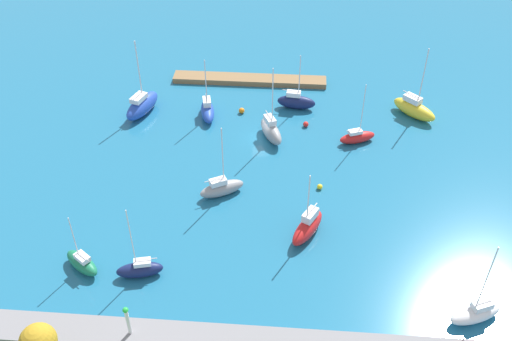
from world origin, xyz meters
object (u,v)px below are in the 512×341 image
sailboat_red_lone_north (357,137)px  mooring_buoy_red (306,124)px  sailboat_navy_outer_mooring (140,269)px  sailboat_blue_west_end (142,105)px  sailboat_white_by_breakwater (476,313)px  sailboat_gray_inner_mooring (271,130)px  sailboat_navy_east_end (296,101)px  sailboat_yellow_lone_south (414,108)px  mooring_buoy_orange (242,111)px  mooring_buoy_yellow (320,187)px  sailboat_green_near_pier (82,263)px  pier_dock (250,80)px  harbor_beacon (127,319)px  sailboat_gray_along_channel (222,188)px  sailboat_red_mid_basin (308,227)px

sailboat_red_lone_north → mooring_buoy_red: size_ratio=11.33×
sailboat_navy_outer_mooring → sailboat_blue_west_end: size_ratio=0.82×
sailboat_white_by_breakwater → sailboat_gray_inner_mooring: sailboat_gray_inner_mooring is taller
sailboat_white_by_breakwater → sailboat_navy_east_end: size_ratio=1.17×
sailboat_red_lone_north → sailboat_yellow_lone_south: size_ratio=0.82×
sailboat_gray_inner_mooring → mooring_buoy_orange: bearing=-168.0°
mooring_buoy_yellow → sailboat_green_near_pier: bearing=30.8°
pier_dock → sailboat_yellow_lone_south: bearing=162.1°
sailboat_navy_outer_mooring → pier_dock: bearing=-113.8°
sailboat_yellow_lone_south → sailboat_gray_inner_mooring: bearing=-116.4°
sailboat_yellow_lone_south → mooring_buoy_yellow: bearing=-84.2°
sailboat_green_near_pier → sailboat_navy_east_end: size_ratio=0.83×
sailboat_navy_east_end → sailboat_green_near_pier: bearing=-116.9°
mooring_buoy_yellow → mooring_buoy_red: (1.91, -14.11, 0.06)m
mooring_buoy_orange → sailboat_navy_outer_mooring: bearing=76.6°
sailboat_red_lone_north → sailboat_white_by_breakwater: size_ratio=0.89×
harbor_beacon → sailboat_blue_west_end: 40.94m
sailboat_red_lone_north → sailboat_green_near_pier: size_ratio=1.24×
sailboat_gray_along_channel → sailboat_green_near_pier: sailboat_gray_along_channel is taller
sailboat_blue_west_end → mooring_buoy_orange: sailboat_blue_west_end is taller
sailboat_white_by_breakwater → mooring_buoy_yellow: 24.50m
sailboat_yellow_lone_south → sailboat_red_mid_basin: sailboat_yellow_lone_south is taller
sailboat_green_near_pier → sailboat_gray_inner_mooring: (-19.21, -26.24, 0.42)m
sailboat_navy_east_end → mooring_buoy_red: size_ratio=10.98×
harbor_beacon → sailboat_navy_outer_mooring: 8.65m
sailboat_gray_inner_mooring → mooring_buoy_yellow: size_ratio=16.18×
sailboat_navy_outer_mooring → sailboat_blue_west_end: sailboat_blue_west_end is taller
mooring_buoy_orange → mooring_buoy_yellow: mooring_buoy_orange is taller
sailboat_green_near_pier → sailboat_yellow_lone_south: 52.72m
sailboat_gray_along_channel → sailboat_red_lone_north: 21.90m
mooring_buoy_yellow → pier_dock: bearing=-66.9°
sailboat_green_near_pier → sailboat_yellow_lone_south: (-40.44, -33.81, 0.34)m
sailboat_red_mid_basin → sailboat_blue_west_end: bearing=-105.6°
sailboat_blue_west_end → sailboat_navy_outer_mooring: bearing=-148.0°
sailboat_navy_east_end → mooring_buoy_yellow: bearing=-73.4°
sailboat_red_mid_basin → harbor_beacon: bearing=-18.7°
sailboat_gray_inner_mooring → mooring_buoy_red: bearing=99.2°
harbor_beacon → sailboat_yellow_lone_south: sailboat_yellow_lone_south is taller
sailboat_white_by_breakwater → sailboat_green_near_pier: bearing=-27.6°
pier_dock → sailboat_green_near_pier: sailboat_green_near_pier is taller
sailboat_white_by_breakwater → mooring_buoy_yellow: size_ratio=14.82×
sailboat_red_mid_basin → sailboat_navy_outer_mooring: bearing=-39.0°
mooring_buoy_orange → mooring_buoy_red: bearing=163.4°
sailboat_red_lone_north → sailboat_blue_west_end: bearing=149.9°
sailboat_red_lone_north → sailboat_white_by_breakwater: sailboat_white_by_breakwater is taller
mooring_buoy_orange → sailboat_blue_west_end: bearing=4.6°
sailboat_green_near_pier → sailboat_gray_inner_mooring: 32.53m
sailboat_yellow_lone_south → sailboat_red_mid_basin: 31.05m
sailboat_yellow_lone_south → sailboat_red_lone_north: bearing=-96.0°
sailboat_red_lone_north → mooring_buoy_yellow: (5.37, 10.73, -0.55)m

